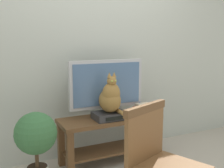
% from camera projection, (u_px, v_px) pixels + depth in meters
% --- Properties ---
extents(back_wall, '(7.00, 0.12, 2.80)m').
position_uv_depth(back_wall, '(93.00, 40.00, 3.36)').
color(back_wall, '#B7BCB2').
rests_on(back_wall, ground).
extents(tv_stand, '(1.16, 0.43, 0.54)m').
position_uv_depth(tv_stand, '(110.00, 131.00, 3.17)').
color(tv_stand, brown).
rests_on(tv_stand, ground).
extents(tv, '(0.89, 0.20, 0.64)m').
position_uv_depth(tv, '(107.00, 86.00, 3.16)').
color(tv, '#B7B7BC').
rests_on(tv, tv_stand).
extents(media_box, '(0.36, 0.26, 0.08)m').
position_uv_depth(media_box, '(110.00, 115.00, 3.06)').
color(media_box, '#2D2D30').
rests_on(media_box, tv_stand).
extents(cat, '(0.23, 0.35, 0.45)m').
position_uv_depth(cat, '(110.00, 97.00, 3.02)').
color(cat, olive).
rests_on(cat, media_box).
extents(wooden_chair, '(0.62, 0.62, 0.93)m').
position_uv_depth(wooden_chair, '(159.00, 158.00, 2.03)').
color(wooden_chair, brown).
rests_on(wooden_chair, ground).
extents(book_stack, '(0.22, 0.20, 0.12)m').
position_uv_depth(book_stack, '(145.00, 109.00, 3.27)').
color(book_stack, '#33477A').
rests_on(book_stack, tv_stand).
extents(potted_plant, '(0.39, 0.39, 0.75)m').
position_uv_depth(potted_plant, '(36.00, 140.00, 2.56)').
color(potted_plant, beige).
rests_on(potted_plant, ground).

